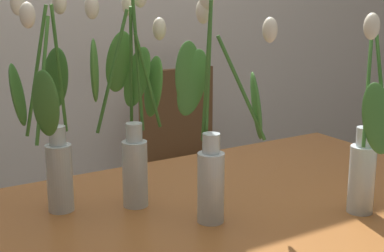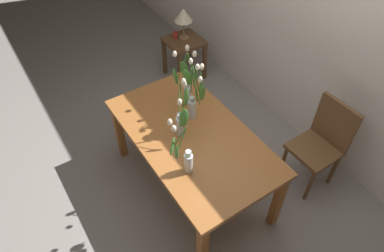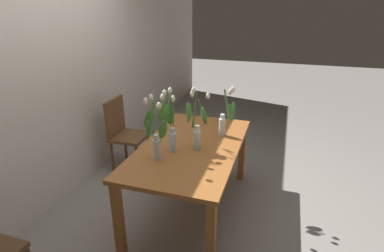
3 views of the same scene
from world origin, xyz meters
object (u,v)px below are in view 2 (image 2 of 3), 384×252
Objects in this scene: tulip_vase_2 at (184,157)px; pillar_candle at (175,35)px; dining_table at (192,141)px; tulip_vase_3 at (195,95)px; tulip_vase_0 at (187,83)px; dining_chair at (322,141)px; side_table at (184,48)px; tulip_vase_1 at (182,116)px; table_lamp at (183,16)px.

tulip_vase_2 is 2.25m from pillar_candle.
dining_table is 0.40m from tulip_vase_3.
tulip_vase_0 is (-0.38, 0.19, 0.30)m from dining_table.
dining_chair is at bearing 5.87° from pillar_candle.
pillar_candle is at bearing 154.77° from tulip_vase_3.
dining_table is 1.85m from pillar_candle.
dining_table is at bearing -30.25° from side_table.
tulip_vase_1 is (-0.05, -0.06, 0.31)m from dining_table.
dining_table is 1.80m from side_table.
tulip_vase_1 is 1.82m from table_lamp.
tulip_vase_2 reaches higher than dining_chair.
tulip_vase_3 reaches higher than dining_table.
pillar_candle is (-1.27, 0.64, -0.37)m from tulip_vase_0.
tulip_vase_2 is (0.34, -0.20, -0.04)m from tulip_vase_1.
dining_chair is at bearing 4.54° from side_table.
dining_chair is 2.11m from side_table.
tulip_vase_2 is 1.41m from dining_chair.
dining_table is at bearing 51.91° from tulip_vase_1.
tulip_vase_2 is 2.21m from table_lamp.
tulip_vase_1 is at bearing -29.50° from pillar_candle.
tulip_vase_3 is 1.68m from pillar_candle.
dining_chair is 2.17m from table_lamp.
pillar_candle is at bearing 152.98° from dining_table.
side_table is (-1.37, 0.75, -0.55)m from tulip_vase_3.
dining_table is 1.72× the size of dining_chair.
side_table is (-1.49, 0.96, -0.52)m from tulip_vase_1.
table_lamp is at bearing 150.62° from side_table.
dining_table is 4.02× the size of table_lamp.
dining_chair is at bearing 78.57° from tulip_vase_2.
tulip_vase_3 is at bearing 138.85° from tulip_vase_2.
table_lamp is at bearing 149.77° from dining_table.
table_lamp is (-1.41, 0.77, -0.13)m from tulip_vase_3.
tulip_vase_0 is 0.97× the size of tulip_vase_3.
tulip_vase_3 reaches higher than tulip_vase_2.
dining_chair reaches higher than side_table.
tulip_vase_0 is at bearing 145.74° from tulip_vase_2.
tulip_vase_2 is at bearing -32.31° from side_table.
side_table is at bearing 147.16° from tulip_vase_1.
dining_chair is (0.73, 0.92, -0.46)m from tulip_vase_3.
side_table is at bearing 147.69° from tulip_vase_2.
pillar_candle reaches higher than side_table.
dining_table is at bearing -27.36° from tulip_vase_0.
pillar_candle is at bearing 150.50° from tulip_vase_1.
tulip_vase_2 is 0.96× the size of side_table.
table_lamp is (-1.53, 0.98, -0.10)m from tulip_vase_1.
tulip_vase_1 is 0.62× the size of dining_chair.
tulip_vase_2 is at bearing -41.15° from tulip_vase_3.
dining_table is 2.73× the size of tulip_vase_3.
tulip_vase_3 is 0.63× the size of dining_chair.
tulip_vase_1 reaches higher than tulip_vase_0.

